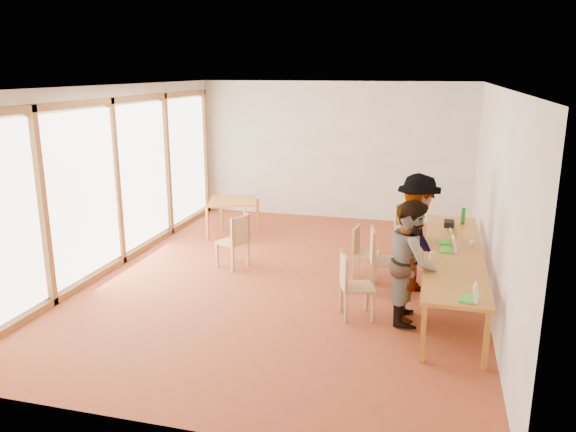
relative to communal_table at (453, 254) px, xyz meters
name	(u,v)px	position (x,y,z in m)	size (l,w,h in m)	color
ground	(287,278)	(-2.50, 0.21, -0.70)	(8.00, 8.00, 0.00)	#9C4425
wall_back	(334,151)	(-2.50, 4.21, 0.80)	(6.00, 0.10, 3.00)	silver
wall_front	(169,277)	(-2.50, -3.79, 0.80)	(6.00, 0.10, 3.00)	silver
wall_right	(494,198)	(0.50, 0.21, 0.80)	(0.10, 8.00, 3.00)	silver
window_wall	(116,177)	(-5.46, 0.21, 0.80)	(0.10, 8.00, 3.00)	white
ceiling	(287,85)	(-2.50, 0.21, 2.32)	(6.00, 8.00, 0.04)	white
communal_table	(453,254)	(0.00, 0.00, 0.00)	(0.80, 4.00, 0.75)	#BA7729
side_table	(233,204)	(-4.15, 2.22, -0.03)	(0.90, 0.90, 0.75)	#BA7729
chair_near	(351,279)	(-1.32, -0.96, -0.15)	(0.53, 0.53, 0.48)	tan
chair_mid	(379,253)	(-1.06, 0.11, -0.12)	(0.52, 0.52, 0.51)	tan
chair_far	(361,247)	(-1.38, 0.56, -0.19)	(0.43, 0.43, 0.45)	tan
chair_empty	(403,219)	(-0.84, 2.56, -0.21)	(0.49, 0.49, 0.42)	tan
chair_spare	(236,236)	(-3.45, 0.48, -0.14)	(0.57, 0.57, 0.49)	tan
person_near	(408,262)	(-0.59, -0.79, 0.09)	(0.58, 0.38, 1.59)	gray
person_mid	(412,261)	(-0.54, -0.83, 0.12)	(0.80, 0.62, 1.64)	gray
person_far	(417,232)	(-0.53, 0.33, 0.18)	(1.14, 0.66, 1.77)	gray
laptop_near	(472,296)	(0.16, -1.81, 0.10)	(0.24, 0.26, 0.19)	#3FDB2F
laptop_mid	(451,247)	(-0.04, -0.05, 0.11)	(0.23, 0.27, 0.22)	#3FDB2F
laptop_far	(448,239)	(-0.07, 0.36, 0.10)	(0.22, 0.25, 0.21)	#3FDB2F
yellow_mug	(454,233)	(0.02, 0.74, 0.09)	(0.12, 0.12, 0.09)	gold
green_bottle	(463,216)	(0.17, 1.49, 0.19)	(0.07, 0.07, 0.28)	#156E16
clear_glass	(432,255)	(-0.30, -0.44, 0.09)	(0.07, 0.07, 0.09)	silver
condiment_cup	(472,243)	(0.26, 0.33, 0.08)	(0.08, 0.08, 0.06)	white
pink_phone	(469,302)	(0.13, -1.88, 0.05)	(0.05, 0.10, 0.01)	#CD4985
black_pouch	(449,224)	(-0.05, 1.30, 0.09)	(0.16, 0.26, 0.09)	black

